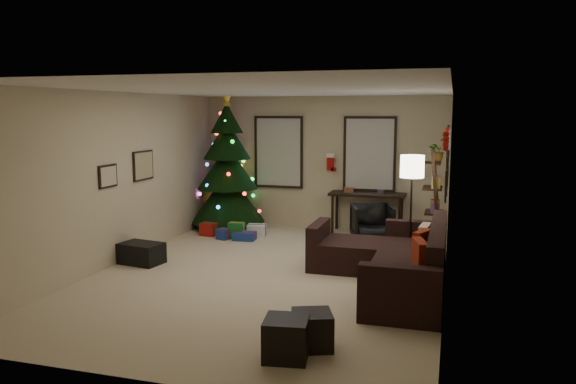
# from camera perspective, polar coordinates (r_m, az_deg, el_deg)

# --- Properties ---
(floor) EXTENTS (7.00, 7.00, 0.00)m
(floor) POSITION_cam_1_polar(r_m,az_deg,el_deg) (8.42, -1.83, -8.31)
(floor) COLOR beige
(floor) RESTS_ON ground
(ceiling) EXTENTS (7.00, 7.00, 0.00)m
(ceiling) POSITION_cam_1_polar(r_m,az_deg,el_deg) (8.08, -1.92, 10.38)
(ceiling) COLOR white
(ceiling) RESTS_ON floor
(wall_back) EXTENTS (5.00, 0.00, 5.00)m
(wall_back) POSITION_cam_1_polar(r_m,az_deg,el_deg) (11.50, 3.62, 3.00)
(wall_back) COLOR beige
(wall_back) RESTS_ON floor
(wall_front) EXTENTS (5.00, 0.00, 5.00)m
(wall_front) POSITION_cam_1_polar(r_m,az_deg,el_deg) (4.99, -14.64, -4.17)
(wall_front) COLOR beige
(wall_front) RESTS_ON floor
(wall_left) EXTENTS (0.00, 7.00, 7.00)m
(wall_left) POSITION_cam_1_polar(r_m,az_deg,el_deg) (9.23, -16.77, 1.37)
(wall_left) COLOR beige
(wall_left) RESTS_ON floor
(wall_right) EXTENTS (0.00, 7.00, 7.00)m
(wall_right) POSITION_cam_1_polar(r_m,az_deg,el_deg) (7.73, 16.00, 0.13)
(wall_right) COLOR beige
(wall_right) RESTS_ON floor
(window_back_left) EXTENTS (1.05, 0.06, 1.50)m
(window_back_left) POSITION_cam_1_polar(r_m,az_deg,el_deg) (11.70, -0.95, 4.09)
(window_back_left) COLOR #728CB2
(window_back_left) RESTS_ON wall_back
(window_back_right) EXTENTS (1.05, 0.06, 1.50)m
(window_back_right) POSITION_cam_1_polar(r_m,az_deg,el_deg) (11.28, 8.32, 3.85)
(window_back_right) COLOR #728CB2
(window_back_right) RESTS_ON wall_back
(window_right_wall) EXTENTS (0.06, 0.90, 1.30)m
(window_right_wall) POSITION_cam_1_polar(r_m,az_deg,el_deg) (10.25, 16.02, 2.90)
(window_right_wall) COLOR #728CB2
(window_right_wall) RESTS_ON wall_right
(christmas_tree) EXTENTS (1.50, 1.50, 2.79)m
(christmas_tree) POSITION_cam_1_polar(r_m,az_deg,el_deg) (11.50, -6.18, 2.00)
(christmas_tree) COLOR black
(christmas_tree) RESTS_ON floor
(presents) EXTENTS (1.30, 0.89, 0.30)m
(presents) POSITION_cam_1_polar(r_m,az_deg,el_deg) (10.88, -5.71, -3.89)
(presents) COLOR navy
(presents) RESTS_ON floor
(sofa) EXTENTS (2.00, 2.89, 0.90)m
(sofa) POSITION_cam_1_polar(r_m,az_deg,el_deg) (8.01, 10.82, -7.15)
(sofa) COLOR black
(sofa) RESTS_ON floor
(pillow_red_a) EXTENTS (0.23, 0.46, 0.44)m
(pillow_red_a) POSITION_cam_1_polar(r_m,az_deg,el_deg) (6.95, 13.28, -6.63)
(pillow_red_a) COLOR maroon
(pillow_red_a) RESTS_ON sofa
(pillow_red_b) EXTENTS (0.26, 0.41, 0.40)m
(pillow_red_b) POSITION_cam_1_polar(r_m,az_deg,el_deg) (7.63, 13.58, -5.32)
(pillow_red_b) COLOR maroon
(pillow_red_b) RESTS_ON sofa
(pillow_cream) EXTENTS (0.16, 0.42, 0.41)m
(pillow_cream) POSITION_cam_1_polar(r_m,az_deg,el_deg) (8.04, 13.74, -4.71)
(pillow_cream) COLOR #C3B39E
(pillow_cream) RESTS_ON sofa
(ottoman_near) EXTENTS (0.51, 0.51, 0.37)m
(ottoman_near) POSITION_cam_1_polar(r_m,az_deg,el_deg) (5.88, 2.49, -13.88)
(ottoman_near) COLOR black
(ottoman_near) RESTS_ON floor
(ottoman_far) EXTENTS (0.48, 0.48, 0.40)m
(ottoman_far) POSITION_cam_1_polar(r_m,az_deg,el_deg) (5.64, -0.18, -14.70)
(ottoman_far) COLOR black
(ottoman_far) RESTS_ON floor
(desk) EXTENTS (1.49, 0.53, 0.80)m
(desk) POSITION_cam_1_polar(r_m,az_deg,el_deg) (11.13, 8.09, -0.57)
(desk) COLOR black
(desk) RESTS_ON floor
(desk_chair) EXTENTS (0.83, 0.81, 0.69)m
(desk_chair) POSITION_cam_1_polar(r_m,az_deg,el_deg) (10.53, 8.56, -3.09)
(desk_chair) COLOR black
(desk_chair) RESTS_ON floor
(bookshelf) EXTENTS (0.30, 0.53, 1.81)m
(bookshelf) POSITION_cam_1_polar(r_m,az_deg,el_deg) (9.47, 14.78, -1.29)
(bookshelf) COLOR black
(bookshelf) RESTS_ON floor
(potted_plant) EXTENTS (0.58, 0.57, 0.49)m
(potted_plant) POSITION_cam_1_polar(r_m,az_deg,el_deg) (9.63, 15.04, 4.46)
(potted_plant) COLOR #4C4C4C
(potted_plant) RESTS_ON bookshelf
(floor_lamp) EXTENTS (0.37, 0.37, 1.73)m
(floor_lamp) POSITION_cam_1_polar(r_m,az_deg,el_deg) (8.82, 12.52, 1.83)
(floor_lamp) COLOR black
(floor_lamp) RESTS_ON floor
(art_map) EXTENTS (0.04, 0.60, 0.50)m
(art_map) POSITION_cam_1_polar(r_m,az_deg,el_deg) (9.77, -14.55, 2.63)
(art_map) COLOR black
(art_map) RESTS_ON wall_left
(art_abstract) EXTENTS (0.04, 0.45, 0.35)m
(art_abstract) POSITION_cam_1_polar(r_m,az_deg,el_deg) (8.93, -17.89, 1.54)
(art_abstract) COLOR black
(art_abstract) RESTS_ON wall_left
(gallery) EXTENTS (0.03, 1.25, 0.54)m
(gallery) POSITION_cam_1_polar(r_m,az_deg,el_deg) (7.63, 15.91, 1.71)
(gallery) COLOR black
(gallery) RESTS_ON wall_right
(garland) EXTENTS (0.08, 1.90, 0.30)m
(garland) POSITION_cam_1_polar(r_m,az_deg,el_deg) (7.70, 15.83, 5.19)
(garland) COLOR #A5140C
(garland) RESTS_ON wall_right
(stocking_left) EXTENTS (0.20, 0.05, 0.36)m
(stocking_left) POSITION_cam_1_polar(r_m,az_deg,el_deg) (11.61, 3.05, 3.76)
(stocking_left) COLOR #990F0C
(stocking_left) RESTS_ON wall_back
(stocking_right) EXTENTS (0.20, 0.05, 0.36)m
(stocking_right) POSITION_cam_1_polar(r_m,az_deg,el_deg) (11.31, 4.40, 3.07)
(stocking_right) COLOR #990F0C
(stocking_right) RESTS_ON wall_back
(storage_bin) EXTENTS (0.72, 0.54, 0.33)m
(storage_bin) POSITION_cam_1_polar(r_m,az_deg,el_deg) (9.22, -14.72, -6.06)
(storage_bin) COLOR black
(storage_bin) RESTS_ON floor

